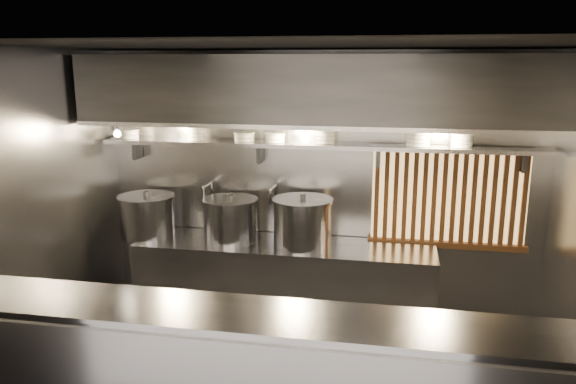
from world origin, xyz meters
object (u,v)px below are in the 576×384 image
(heat_lamp, at_px, (115,128))
(stock_pot_mid, at_px, (231,219))
(stock_pot_left, at_px, (147,216))
(pendant_bulb, at_px, (305,138))
(stock_pot_right, at_px, (303,222))

(heat_lamp, relative_size, stock_pot_mid, 0.47)
(stock_pot_left, height_order, stock_pot_mid, same)
(heat_lamp, xyz_separation_m, stock_pot_mid, (1.04, 0.30, -0.95))
(heat_lamp, height_order, pendant_bulb, heat_lamp)
(pendant_bulb, bearing_deg, stock_pot_right, -93.82)
(pendant_bulb, xyz_separation_m, stock_pot_left, (-1.65, -0.08, -0.84))
(heat_lamp, distance_m, pendant_bulb, 1.83)
(heat_lamp, bearing_deg, pendant_bulb, 11.00)
(heat_lamp, bearing_deg, stock_pot_right, 8.10)
(stock_pot_right, bearing_deg, heat_lamp, -171.90)
(heat_lamp, bearing_deg, stock_pot_left, 61.60)
(stock_pot_left, distance_m, stock_pot_mid, 0.89)
(stock_pot_mid, xyz_separation_m, stock_pot_right, (0.75, -0.05, 0.02))
(pendant_bulb, bearing_deg, heat_lamp, -169.00)
(stock_pot_left, distance_m, stock_pot_right, 1.64)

